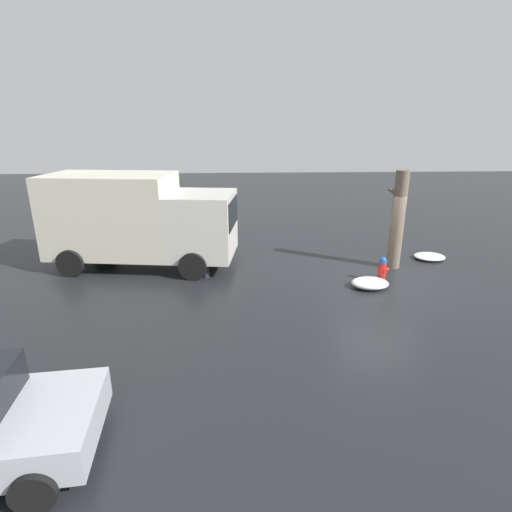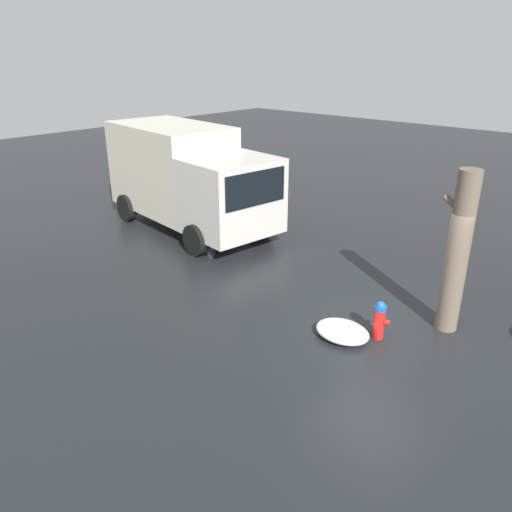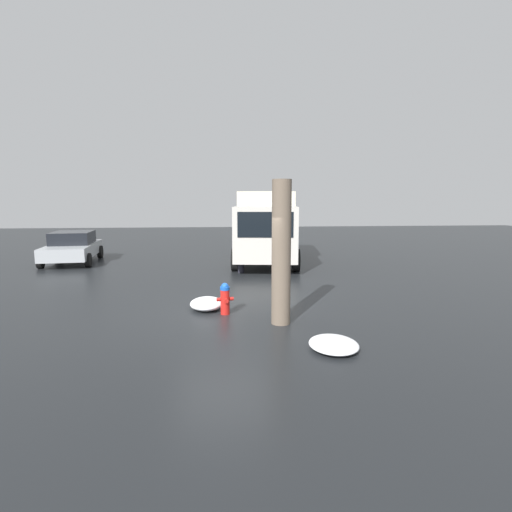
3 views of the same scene
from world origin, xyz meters
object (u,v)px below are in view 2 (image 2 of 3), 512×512
fire_hydrant (379,319)px  tree_trunk (457,253)px  delivery_truck (187,176)px  pedestrian (210,226)px

fire_hydrant → tree_trunk: tree_trunk is taller
delivery_truck → pedestrian: 2.79m
tree_trunk → delivery_truck: tree_trunk is taller
tree_trunk → pedestrian: (6.49, 0.61, -0.80)m
pedestrian → tree_trunk: bearing=126.8°
delivery_truck → pedestrian: delivery_truck is taller
tree_trunk → fire_hydrant: bearing=56.6°
fire_hydrant → pedestrian: size_ratio=0.50×
fire_hydrant → tree_trunk: (-0.86, -1.30, 1.27)m
fire_hydrant → delivery_truck: 8.32m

